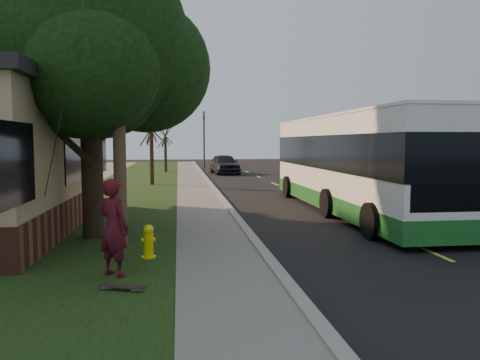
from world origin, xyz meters
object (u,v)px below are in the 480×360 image
utility_pole (117,55)px  leafy_tree (91,45)px  bare_tree_near (152,150)px  skateboard_main (108,233)px  skateboarder (114,227)px  fire_hydrant (148,242)px  bare_tree_far (165,149)px  transit_bus (355,161)px  distant_car (224,164)px  skateboard_spare (122,287)px  traffic_signal (204,136)px

utility_pole → leafy_tree: size_ratio=1.16×
bare_tree_near → skateboard_main: bare_tree_near is taller
utility_pole → skateboarder: bearing=-86.4°
fire_hydrant → bare_tree_far: bare_tree_far is taller
transit_bus → distant_car: size_ratio=2.75×
skateboard_main → skateboard_spare: same height
bare_tree_near → distant_car: bearing=61.2°
skateboard_spare → bare_tree_far: bearing=90.1°
transit_bus → skateboard_spare: bearing=-131.3°
leafy_tree → bare_tree_far: 27.56m
bare_tree_near → skateboard_main: (-0.34, -15.37, -2.02)m
leafy_tree → traffic_signal: bearing=81.5°
utility_pole → leafy_tree: utility_pole is taller
leafy_tree → skateboarder: leafy_tree is taller
utility_pole → traffic_signal: utility_pole is taller
bare_tree_far → skateboarder: (-0.16, -31.31, -1.00)m
transit_bus → leafy_tree: bearing=-157.3°
fire_hydrant → leafy_tree: (-1.57, 2.65, 4.73)m
leafy_tree → skateboarder: size_ratio=4.19×
utility_pole → skateboard_main: bearing=108.0°
bare_tree_far → transit_bus: bearing=-72.3°
bare_tree_far → distant_car: size_ratio=0.84×
bare_tree_near → traffic_signal: traffic_signal is taller
transit_bus → distant_car: bearing=97.3°
skateboarder → distant_car: 29.38m
leafy_tree → traffic_signal: size_ratio=1.42×
traffic_signal → distant_car: size_ratio=1.15×
fire_hydrant → bare_tree_near: bare_tree_near is taller
bare_tree_far → skateboard_main: 27.44m
bare_tree_far → distant_car: bare_tree_far is taller
bare_tree_far → traffic_signal: traffic_signal is taller
skateboard_spare → distant_car: (4.72, 29.87, 0.69)m
bare_tree_near → fire_hydrant: bearing=-87.1°
transit_bus → distant_car: (-2.75, 21.36, -1.08)m
bare_tree_far → skateboard_spare: size_ratio=4.89×
bare_tree_far → skateboarder: size_ratio=2.16×
skateboard_spare → skateboard_main: bearing=100.7°
distant_car → skateboard_main: bearing=-108.3°
utility_pole → skateboard_spare: bearing=-83.2°
skateboarder → transit_bus: bearing=-98.4°
bare_tree_far → skateboarder: bearing=-90.3°
fire_hydrant → skateboard_main: fire_hydrant is taller
fire_hydrant → traffic_signal: 34.25m
fire_hydrant → skateboarder: (-0.56, -1.31, 0.57)m
leafy_tree → skateboard_main: size_ratio=9.53×
fire_hydrant → transit_bus: transit_bus is taller
fire_hydrant → skateboard_spare: size_ratio=0.90×
skateboarder → skateboard_main: skateboarder is taller
leafy_tree → traffic_signal: leafy_tree is taller
leafy_tree → traffic_signal: 31.76m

